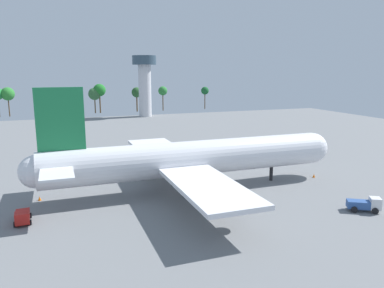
# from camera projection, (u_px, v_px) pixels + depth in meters

# --- Properties ---
(ground_plane) EXTENTS (242.42, 242.42, 0.00)m
(ground_plane) POSITION_uv_depth(u_px,v_px,m) (192.00, 189.00, 71.21)
(ground_plane) COLOR slate
(cargo_airplane) EXTENTS (60.61, 50.99, 19.81)m
(cargo_airplane) POSITION_uv_depth(u_px,v_px,m) (191.00, 159.00, 69.98)
(cargo_airplane) COLOR silver
(cargo_airplane) RESTS_ON ground_plane
(pushback_tractor) EXTENTS (4.70, 3.71, 1.95)m
(pushback_tractor) POSITION_uv_depth(u_px,v_px,m) (117.00, 168.00, 82.83)
(pushback_tractor) COLOR white
(pushback_tractor) RESTS_ON ground_plane
(cargo_loader) EXTENTS (2.61, 4.72, 2.06)m
(cargo_loader) POSITION_uv_depth(u_px,v_px,m) (22.00, 216.00, 55.45)
(cargo_loader) COLOR #B21E19
(cargo_loader) RESTS_ON ground_plane
(fuel_truck) EXTENTS (5.27, 4.20, 2.38)m
(fuel_truck) POSITION_uv_depth(u_px,v_px,m) (365.00, 204.00, 60.03)
(fuel_truck) COLOR silver
(fuel_truck) RESTS_ON ground_plane
(safety_cone_nose) EXTENTS (0.53, 0.53, 0.76)m
(safety_cone_nose) POSITION_uv_depth(u_px,v_px,m) (314.00, 176.00, 79.15)
(safety_cone_nose) COLOR orange
(safety_cone_nose) RESTS_ON ground_plane
(safety_cone_tail) EXTENTS (0.55, 0.55, 0.78)m
(safety_cone_tail) POSITION_uv_depth(u_px,v_px,m) (40.00, 198.00, 65.13)
(safety_cone_tail) COLOR orange
(safety_cone_tail) RESTS_ON ground_plane
(control_tower) EXTENTS (11.54, 11.54, 29.37)m
(control_tower) POSITION_uv_depth(u_px,v_px,m) (145.00, 79.00, 180.12)
(control_tower) COLOR silver
(control_tower) RESTS_ON ground_plane
(tree_line_backdrop) EXTENTS (119.35, 6.54, 15.37)m
(tree_line_backdrop) POSITION_uv_depth(u_px,v_px,m) (76.00, 93.00, 192.06)
(tree_line_backdrop) COLOR #51381E
(tree_line_backdrop) RESTS_ON ground_plane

